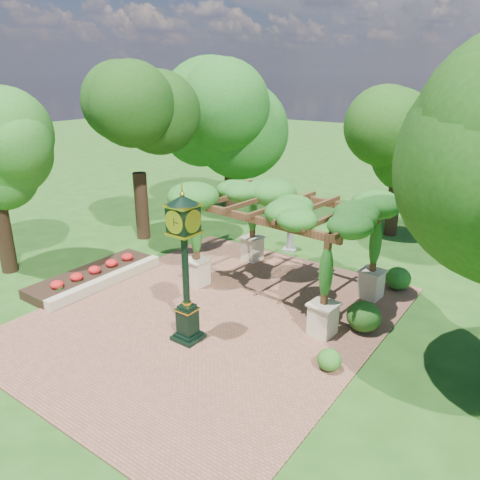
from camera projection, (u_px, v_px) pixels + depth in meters
The scene contains 13 objects.
ground at pixel (193, 329), 14.43m from camera, with size 120.00×120.00×0.00m, color #1E4714.
brick_plaza at pixel (213, 316), 15.18m from camera, with size 10.00×12.00×0.04m, color brown.
border_wall at pixel (107, 281), 17.26m from camera, with size 0.35×5.00×0.40m, color #C6B793.
flower_bed at pixel (92, 276), 17.76m from camera, with size 1.50×5.00×0.36m, color red.
pedestal_clock at pixel (185, 256), 12.95m from camera, with size 0.89×0.89×4.46m.
pergola at pixel (284, 206), 15.83m from camera, with size 6.50×4.40×3.90m.
sundial at pixel (290, 241), 20.67m from camera, with size 0.71×0.71×1.02m.
shrub_front at pixel (329, 360), 12.33m from camera, with size 0.65×0.65×0.58m, color #275C1A.
shrub_mid at pixel (364, 316), 14.16m from camera, with size 1.03×1.03×0.93m, color #224F16.
shrub_back at pixel (398, 278), 16.90m from camera, with size 0.91×0.91×0.82m, color #205C1A.
tree_west_near at pixel (135, 119), 20.52m from camera, with size 3.45×3.45×8.11m.
tree_west_far at pixel (230, 113), 25.37m from camera, with size 5.08×5.08×7.78m.
tree_north at pixel (400, 142), 21.31m from camera, with size 3.40×3.40×6.51m.
Camera 1 is at (8.55, -9.41, 7.49)m, focal length 35.00 mm.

